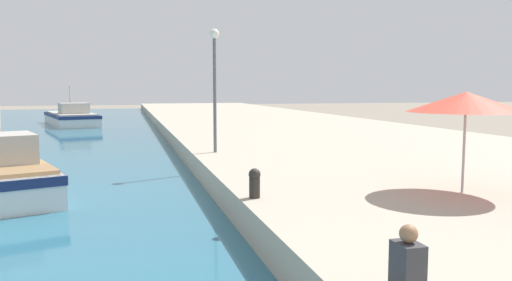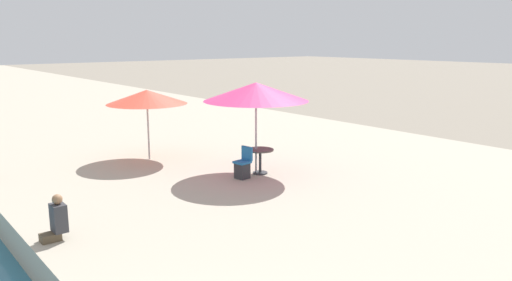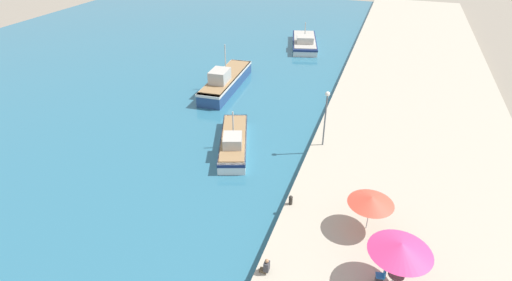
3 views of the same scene
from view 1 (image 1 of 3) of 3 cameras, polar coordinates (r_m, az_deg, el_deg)
quay_promenade at (r=36.83m, az=1.68°, el=1.66°), size 16.00×90.00×0.78m
fishing_boat_near at (r=17.30m, az=-27.07°, el=-2.95°), size 4.66×8.37×3.21m
fishing_boat_far at (r=45.61m, az=-20.37°, el=2.52°), size 5.55×10.09×3.35m
cafe_umbrella_white at (r=12.26m, az=22.87°, el=4.08°), size 2.62×2.62×2.31m
person_at_quay at (r=5.83m, az=16.56°, el=-14.17°), size 0.51×0.36×0.93m
mooring_bollard at (r=10.92m, az=-0.16°, el=-4.78°), size 0.26×0.26×0.65m
lamppost at (r=18.63m, az=-4.76°, el=8.13°), size 0.36×0.36×4.56m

